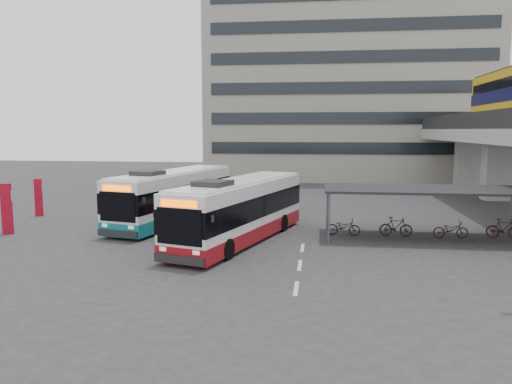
# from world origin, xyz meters

# --- Properties ---
(ground) EXTENTS (120.00, 120.00, 0.00)m
(ground) POSITION_xyz_m (0.00, 0.00, 0.00)
(ground) COLOR #28282B
(ground) RESTS_ON ground
(bike_shelter) EXTENTS (10.00, 4.00, 2.54)m
(bike_shelter) POSITION_xyz_m (8.45, 3.00, 1.64)
(bike_shelter) COLOR #595B60
(bike_shelter) RESTS_ON ground
(office_block) EXTENTS (30.00, 15.00, 25.00)m
(office_block) POSITION_xyz_m (6.00, 36.00, 12.50)
(office_block) COLOR gray
(office_block) RESTS_ON ground
(road_markings) EXTENTS (0.15, 7.60, 0.01)m
(road_markings) POSITION_xyz_m (2.50, -3.00, 0.01)
(road_markings) COLOR beige
(road_markings) RESTS_ON ground
(bus_main) EXTENTS (5.41, 11.20, 3.24)m
(bus_main) POSITION_xyz_m (-0.62, 1.13, 1.51)
(bus_main) COLOR white
(bus_main) RESTS_ON ground
(bus_teal) EXTENTS (4.86, 11.29, 3.26)m
(bus_teal) POSITION_xyz_m (-5.32, 5.69, 1.52)
(bus_teal) COLOR white
(bus_teal) RESTS_ON ground
(pedestrian) EXTENTS (0.57, 0.74, 1.81)m
(pedestrian) POSITION_xyz_m (-0.09, 3.16, 0.91)
(pedestrian) COLOR black
(pedestrian) RESTS_ON ground
(sign_totem_mid) EXTENTS (0.58, 0.26, 2.68)m
(sign_totem_mid) POSITION_xyz_m (-12.98, 1.14, 1.38)
(sign_totem_mid) COLOR maroon
(sign_totem_mid) RESTS_ON ground
(sign_totem_north) EXTENTS (0.50, 0.30, 2.37)m
(sign_totem_north) POSITION_xyz_m (-14.45, 6.58, 1.23)
(sign_totem_north) COLOR maroon
(sign_totem_north) RESTS_ON ground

